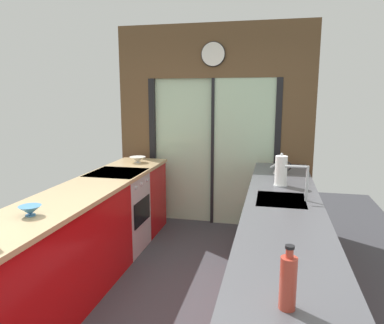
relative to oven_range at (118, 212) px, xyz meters
name	(u,v)px	position (x,y,z in m)	size (l,w,h in m)	color
ground_plane	(180,286)	(0.91, -0.65, -0.47)	(5.04, 7.60, 0.02)	#38383D
back_wall_unit	(213,114)	(0.91, 1.15, 1.07)	(2.64, 0.12, 2.70)	brown
left_counter_run	(64,251)	(0.00, -1.12, 0.01)	(0.62, 3.80, 0.92)	#AD0C0F
right_counter_run	(281,263)	(1.82, -0.95, 0.01)	(0.62, 3.80, 0.92)	#AD0C0F
sink_faucet	(303,178)	(1.97, -0.70, 0.66)	(0.19, 0.02, 0.30)	#B7BABC
oven_range	(118,212)	(0.00, 0.00, 0.00)	(0.60, 0.60, 0.92)	#B7BABC
mixing_bowl_near	(30,210)	(0.02, -1.53, 0.50)	(0.16, 0.16, 0.07)	teal
mixing_bowl_far	(138,159)	(0.02, 0.60, 0.51)	(0.21, 0.21, 0.08)	silver
kettle	(280,166)	(1.80, 0.33, 0.55)	(0.23, 0.15, 0.19)	#B7BABC
soap_bottle	(288,282)	(1.80, -2.32, 0.58)	(0.07, 0.07, 0.27)	#B23D2D
paper_towel_roll	(281,171)	(1.80, -0.23, 0.61)	(0.13, 0.13, 0.32)	#B7BABC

